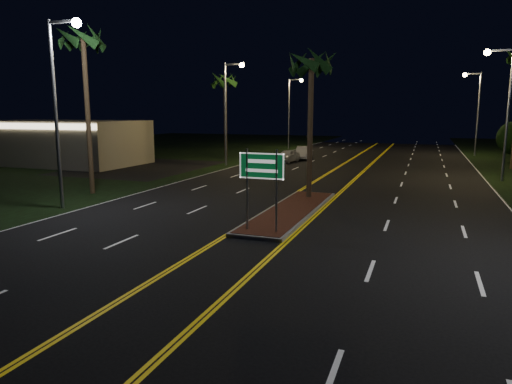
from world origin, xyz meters
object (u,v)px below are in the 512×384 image
at_px(streetlight_left_mid, 229,102).
at_px(streetlight_right_mid, 503,99).
at_px(streetlight_right_far, 475,104).
at_px(car_far, 304,152).
at_px(palm_left_far, 225,81).
at_px(streetlight_left_near, 61,93).
at_px(palm_left_near, 83,41).
at_px(highway_sign, 262,174).
at_px(commercial_building, 61,142).
at_px(median_island, 291,211).
at_px(palm_median, 311,63).
at_px(car_near, 287,155).
at_px(streetlight_left_far, 292,105).

relative_size(streetlight_left_mid, streetlight_right_mid, 1.00).
distance_m(streetlight_right_far, car_far, 19.88).
bearing_deg(palm_left_far, streetlight_left_near, -84.79).
relative_size(palm_left_near, car_far, 2.17).
distance_m(highway_sign, streetlight_left_near, 11.17).
height_order(commercial_building, palm_left_near, palm_left_near).
bearing_deg(commercial_building, median_island, -26.55).
relative_size(streetlight_right_mid, palm_left_far, 1.02).
relative_size(streetlight_right_far, palm_left_far, 1.02).
xyz_separation_m(highway_sign, palm_left_far, (-12.80, 25.20, 5.34)).
height_order(median_island, palm_median, palm_median).
relative_size(streetlight_left_near, streetlight_right_far, 1.00).
bearing_deg(streetlight_right_mid, palm_left_near, -148.80).
distance_m(commercial_building, streetlight_left_mid, 16.31).
xyz_separation_m(median_island, palm_left_far, (-12.80, 21.00, 7.66)).
xyz_separation_m(palm_median, palm_left_near, (-12.50, -2.50, 1.40)).
distance_m(median_island, streetlight_left_near, 12.36).
relative_size(median_island, commercial_building, 0.68).
distance_m(median_island, palm_left_far, 25.76).
xyz_separation_m(streetlight_left_mid, car_near, (4.04, 4.55, -4.94)).
bearing_deg(streetlight_left_far, car_far, -68.39).
height_order(streetlight_right_mid, palm_median, streetlight_right_mid).
xyz_separation_m(streetlight_right_mid, car_near, (-17.18, 6.55, -4.94)).
xyz_separation_m(median_island, streetlight_left_near, (-10.61, -3.00, 5.57)).
bearing_deg(palm_median, streetlight_right_far, 71.38).
bearing_deg(car_near, streetlight_left_near, -92.15).
distance_m(commercial_building, streetlight_left_near, 22.49).
distance_m(palm_left_near, car_far, 26.14).
bearing_deg(streetlight_left_near, streetlight_left_far, 90.00).
xyz_separation_m(commercial_building, palm_left_far, (13.20, 8.01, 5.74)).
bearing_deg(commercial_building, streetlight_right_far, 31.01).
bearing_deg(palm_left_near, car_near, 73.90).
height_order(median_island, streetlight_right_mid, streetlight_right_mid).
distance_m(streetlight_right_mid, palm_median, 15.73).
bearing_deg(palm_median, car_far, 105.25).
bearing_deg(commercial_building, palm_left_far, 31.25).
distance_m(highway_sign, streetlight_left_far, 42.67).
bearing_deg(median_island, streetlight_left_near, -164.22).
bearing_deg(median_island, palm_median, 90.00).
relative_size(highway_sign, commercial_building, 0.21).
bearing_deg(car_far, streetlight_left_mid, -126.69).
relative_size(commercial_building, streetlight_right_far, 1.67).
xyz_separation_m(palm_left_near, palm_left_far, (-0.30, 20.00, -0.93)).
bearing_deg(streetlight_left_far, streetlight_left_mid, -90.00).
distance_m(streetlight_left_far, car_far, 13.80).
bearing_deg(highway_sign, car_far, 101.35).
relative_size(streetlight_right_mid, car_far, 2.00).
height_order(highway_sign, streetlight_right_mid, streetlight_right_mid).
xyz_separation_m(streetlight_left_mid, streetlight_right_mid, (21.23, -2.00, 0.00)).
distance_m(streetlight_left_far, streetlight_right_mid, 30.57).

